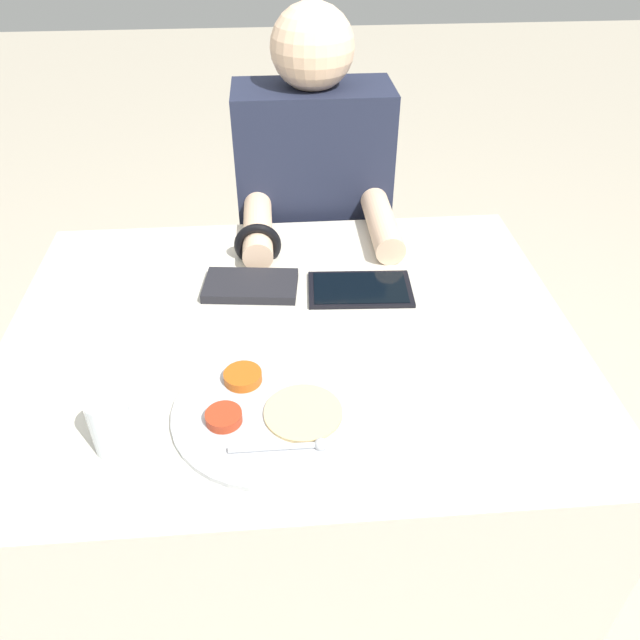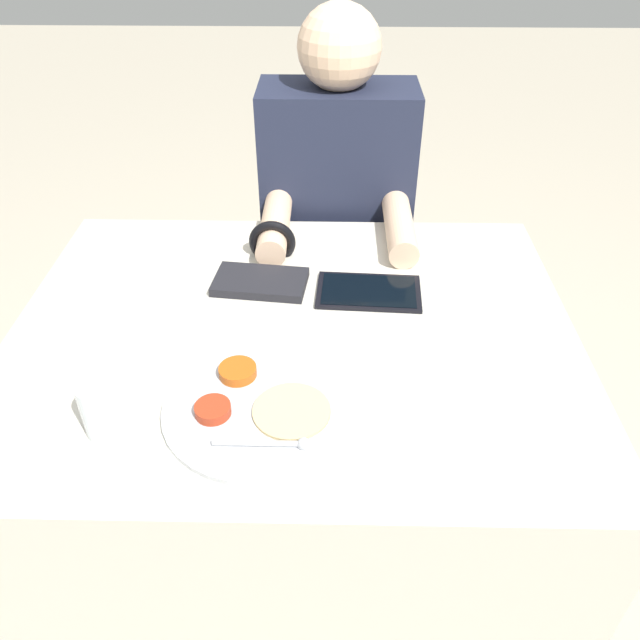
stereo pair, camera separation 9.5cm
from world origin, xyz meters
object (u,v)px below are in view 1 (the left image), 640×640
object	(u,v)px
tablet_device	(360,289)
drinking_glass	(111,424)
thali_tray	(268,410)
person_diner	(314,245)
red_notebook	(251,286)

from	to	relation	value
tablet_device	drinking_glass	world-z (taller)	drinking_glass
tablet_device	drinking_glass	size ratio (longest dim) A/B	2.19
thali_tray	drinking_glass	world-z (taller)	drinking_glass
tablet_device	person_diner	size ratio (longest dim) A/B	0.19
tablet_device	drinking_glass	bearing A→B (deg)	-137.77
tablet_device	drinking_glass	distance (m)	0.61
tablet_device	person_diner	distance (m)	0.48
tablet_device	person_diner	bearing A→B (deg)	98.66
thali_tray	drinking_glass	distance (m)	0.25
thali_tray	tablet_device	world-z (taller)	thali_tray
red_notebook	drinking_glass	xyz separation A→B (m)	(-0.21, -0.43, 0.04)
tablet_device	red_notebook	bearing A→B (deg)	174.10
thali_tray	person_diner	distance (m)	0.83
person_diner	drinking_glass	size ratio (longest dim) A/B	11.51
thali_tray	person_diner	size ratio (longest dim) A/B	0.27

